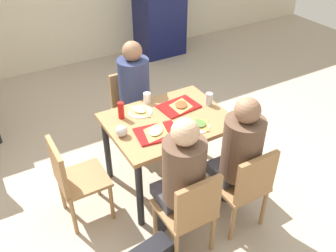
{
  "coord_description": "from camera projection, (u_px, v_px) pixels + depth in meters",
  "views": [
    {
      "loc": [
        -1.37,
        -2.36,
        2.59
      ],
      "look_at": [
        0.0,
        0.0,
        0.67
      ],
      "focal_mm": 39.25,
      "sensor_mm": 36.0,
      "label": 1
    }
  ],
  "objects": [
    {
      "name": "ground_plane",
      "position": [
        168.0,
        181.0,
        3.73
      ],
      "size": [
        10.0,
        10.0,
        0.02
      ],
      "primitive_type": "cube",
      "color": "#B7A893"
    },
    {
      "name": "person_in_brown_jacket",
      "position": [
        238.0,
        152.0,
        2.94
      ],
      "size": [
        0.32,
        0.42,
        1.24
      ],
      "color": "#383842",
      "rests_on": "ground_plane"
    },
    {
      "name": "chair_near_right",
      "position": [
        246.0,
        185.0,
        2.99
      ],
      "size": [
        0.4,
        0.4,
        0.83
      ],
      "color": "#9E7247",
      "rests_on": "ground_plane"
    },
    {
      "name": "plastic_cup_a",
      "position": [
        147.0,
        98.0,
        3.5
      ],
      "size": [
        0.07,
        0.07,
        0.1
      ],
      "primitive_type": "cylinder",
      "color": "white",
      "rests_on": "main_table"
    },
    {
      "name": "chair_left_end",
      "position": [
        72.0,
        177.0,
        3.06
      ],
      "size": [
        0.4,
        0.4,
        0.83
      ],
      "color": "#9E7247",
      "rests_on": "ground_plane"
    },
    {
      "name": "foil_bundle",
      "position": [
        122.0,
        131.0,
        3.06
      ],
      "size": [
        0.1,
        0.1,
        0.1
      ],
      "primitive_type": "sphere",
      "color": "silver",
      "rests_on": "main_table"
    },
    {
      "name": "paper_plate_center",
      "position": [
        140.0,
        112.0,
        3.38
      ],
      "size": [
        0.22,
        0.22,
        0.01
      ],
      "primitive_type": "cylinder",
      "color": "white",
      "rests_on": "main_table"
    },
    {
      "name": "pizza_slice_a",
      "position": [
        156.0,
        131.0,
        3.1
      ],
      "size": [
        0.28,
        0.27,
        0.02
      ],
      "color": "tan",
      "rests_on": "tray_red_near"
    },
    {
      "name": "person_in_red",
      "position": [
        181.0,
        175.0,
        2.72
      ],
      "size": [
        0.32,
        0.42,
        1.24
      ],
      "color": "#383842",
      "rests_on": "ground_plane"
    },
    {
      "name": "tray_red_far",
      "position": [
        179.0,
        106.0,
        3.45
      ],
      "size": [
        0.38,
        0.29,
        0.02
      ],
      "primitive_type": "cube",
      "rotation": [
        0.0,
        0.0,
        0.1
      ],
      "color": "#B21414",
      "rests_on": "main_table"
    },
    {
      "name": "main_table",
      "position": [
        168.0,
        129.0,
        3.35
      ],
      "size": [
        1.08,
        0.83,
        0.75
      ],
      "color": "#9E7247",
      "rests_on": "ground_plane"
    },
    {
      "name": "paper_plate_near_edge",
      "position": [
        197.0,
        126.0,
        3.19
      ],
      "size": [
        0.22,
        0.22,
        0.01
      ],
      "primitive_type": "cylinder",
      "color": "white",
      "rests_on": "main_table"
    },
    {
      "name": "plastic_cup_b",
      "position": [
        192.0,
        134.0,
        3.02
      ],
      "size": [
        0.07,
        0.07,
        0.1
      ],
      "primitive_type": "cylinder",
      "color": "white",
      "rests_on": "main_table"
    },
    {
      "name": "person_far_side",
      "position": [
        136.0,
        90.0,
        3.77
      ],
      "size": [
        0.32,
        0.42,
        1.24
      ],
      "color": "#383842",
      "rests_on": "ground_plane"
    },
    {
      "name": "soda_can",
      "position": [
        209.0,
        99.0,
        3.46
      ],
      "size": [
        0.07,
        0.07,
        0.12
      ],
      "primitive_type": "cylinder",
      "color": "#B7BCC6",
      "rests_on": "main_table"
    },
    {
      "name": "pizza_slice_c",
      "position": [
        139.0,
        110.0,
        3.38
      ],
      "size": [
        0.2,
        0.25,
        0.02
      ],
      "color": "tan",
      "rests_on": "paper_plate_center"
    },
    {
      "name": "pizza_slice_d",
      "position": [
        199.0,
        124.0,
        3.2
      ],
      "size": [
        0.2,
        0.22,
        0.02
      ],
      "color": "#C68C47",
      "rests_on": "paper_plate_near_edge"
    },
    {
      "name": "pizza_slice_b",
      "position": [
        181.0,
        105.0,
        3.44
      ],
      "size": [
        0.25,
        0.26,
        0.02
      ],
      "color": "tan",
      "rests_on": "tray_red_far"
    },
    {
      "name": "chair_far_side",
      "position": [
        131.0,
        104.0,
        4.01
      ],
      "size": [
        0.4,
        0.4,
        0.83
      ],
      "color": "#9E7247",
      "rests_on": "ground_plane"
    },
    {
      "name": "tray_red_near",
      "position": [
        157.0,
        133.0,
        3.1
      ],
      "size": [
        0.39,
        0.31,
        0.02
      ],
      "primitive_type": "cube",
      "rotation": [
        0.0,
        0.0,
        -0.15
      ],
      "color": "#B21414",
      "rests_on": "main_table"
    },
    {
      "name": "chair_near_left",
      "position": [
        190.0,
        210.0,
        2.76
      ],
      "size": [
        0.4,
        0.4,
        0.83
      ],
      "color": "#9E7247",
      "rests_on": "ground_plane"
    },
    {
      "name": "condiment_bottle",
      "position": [
        121.0,
        110.0,
        3.26
      ],
      "size": [
        0.06,
        0.06,
        0.16
      ],
      "primitive_type": "cylinder",
      "color": "red",
      "rests_on": "main_table"
    }
  ]
}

